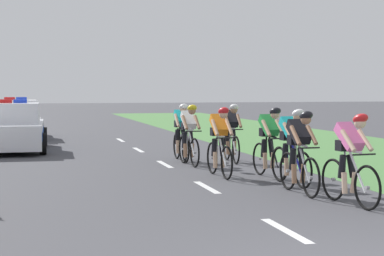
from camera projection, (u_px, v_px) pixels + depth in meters
name	position (u px, v px, depth m)	size (l,w,h in m)	color
grass_verge	(331.00, 146.00, 21.72)	(7.00, 60.00, 0.01)	#4C7F42
lane_markings_centre	(183.00, 174.00, 14.69)	(0.14, 21.60, 0.01)	white
cyclist_lead	(351.00, 158.00, 10.75)	(0.45, 1.72, 1.56)	black
cyclist_second	(300.00, 151.00, 11.91)	(0.42, 1.72, 1.56)	black
cyclist_third	(292.00, 146.00, 12.99)	(0.44, 1.72, 1.56)	black
cyclist_fourth	(270.00, 142.00, 14.05)	(0.44, 1.72, 1.56)	black
cyclist_fifth	(220.00, 141.00, 14.23)	(0.42, 1.72, 1.56)	black
cyclist_sixth	(189.00, 134.00, 16.38)	(0.43, 1.72, 1.56)	black
cyclist_seventh	(232.00, 132.00, 17.08)	(0.44, 1.72, 1.56)	black
cyclist_eighth	(181.00, 131.00, 17.38)	(0.42, 1.72, 1.56)	black
police_car_nearest	(13.00, 129.00, 20.16)	(2.12, 4.46, 1.59)	silver
police_car_second	(16.00, 121.00, 25.24)	(2.03, 4.42, 1.59)	white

